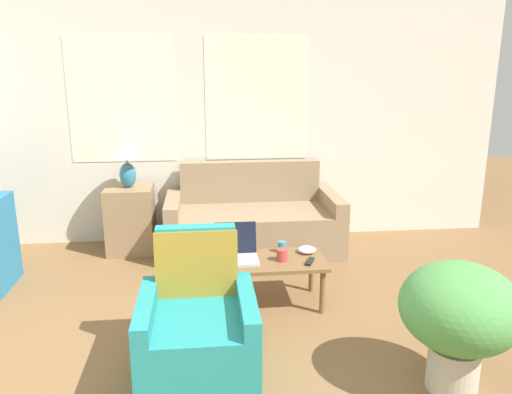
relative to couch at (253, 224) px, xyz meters
name	(u,v)px	position (x,y,z in m)	size (l,w,h in m)	color
wall_back	(199,122)	(-0.54, 0.44, 1.03)	(6.67, 0.06, 2.60)	silver
couch	(253,224)	(0.00, 0.00, 0.00)	(1.80, 0.85, 0.89)	#937A5B
armchair	(198,334)	(-0.57, -2.17, -0.01)	(0.71, 0.72, 0.90)	teal
side_table	(131,219)	(-1.28, 0.10, 0.07)	(0.47, 0.47, 0.69)	#937551
table_lamp	(126,154)	(-1.28, 0.10, 0.75)	(0.35, 0.35, 0.50)	teal
coffee_table	(259,265)	(-0.08, -1.29, 0.07)	(1.06, 0.50, 0.39)	brown
laptop	(236,252)	(-0.26, -1.24, 0.17)	(0.34, 0.33, 0.27)	#B7B7BC
cup_navy	(282,255)	(0.10, -1.32, 0.16)	(0.09, 0.09, 0.10)	#B23D38
cup_yellow	(282,247)	(0.13, -1.13, 0.16)	(0.07, 0.07, 0.09)	teal
snack_bowl	(307,250)	(0.33, -1.17, 0.14)	(0.15, 0.15, 0.05)	white
tv_remote	(310,261)	(0.31, -1.39, 0.12)	(0.10, 0.15, 0.02)	black
potted_plant	(459,313)	(0.95, -2.51, 0.23)	(0.70, 0.70, 0.80)	#BCB2A3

